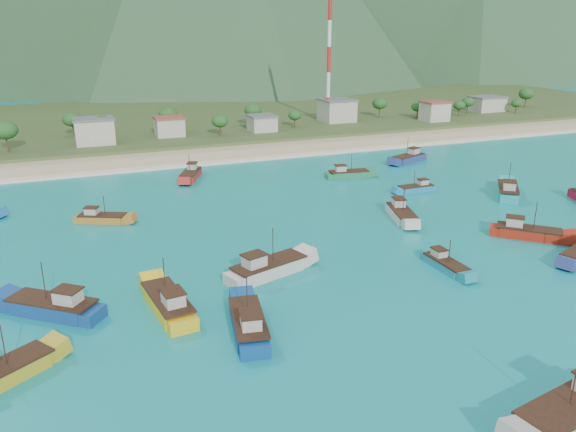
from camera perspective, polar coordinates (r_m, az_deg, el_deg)
name	(u,v)px	position (r m, az deg, el deg)	size (l,w,h in m)	color
ground	(353,275)	(75.58, 6.63, -6.02)	(600.00, 600.00, 0.00)	#0B827A
beach	(206,156)	(146.36, -8.32, 6.07)	(400.00, 18.00, 1.20)	beige
land	(163,121)	(205.17, -12.56, 9.41)	(400.00, 110.00, 2.40)	#385123
surf_line	(216,164)	(137.38, -7.34, 5.28)	(400.00, 2.50, 0.08)	white
village	(204,122)	(170.49, -8.51, 9.45)	(219.31, 25.77, 7.45)	beige
vegetation	(145,124)	(166.23, -14.35, 9.00)	(274.75, 25.79, 8.47)	#235623
radio_tower	(329,47)	(187.16, 4.21, 16.78)	(1.20, 1.20, 47.73)	red
boat_2	(508,192)	(117.85, 21.43, 2.32)	(10.09, 11.17, 6.89)	teal
boat_5	(416,189)	(115.82, 12.90, 2.69)	(8.18, 2.44, 4.83)	teal
boat_11	(268,269)	(74.80, -2.08, -5.44)	(12.29, 6.88, 6.97)	beige
boat_12	(401,215)	(98.62, 11.43, 0.14)	(5.94, 10.74, 6.09)	beige
boat_13	(575,412)	(55.01, 27.14, -17.26)	(13.09, 5.80, 7.47)	#B4A9A3
boat_14	(191,175)	(124.56, -9.85, 4.11)	(7.05, 10.51, 6.02)	#B42924
boat_15	(527,233)	(95.45, 23.10, -1.63)	(9.81, 9.81, 6.33)	#A32111
boat_19	(348,175)	(124.14, 6.10, 4.20)	(9.93, 4.26, 5.68)	#23794D
boat_21	(102,219)	(100.08, -18.40, -0.29)	(9.03, 6.09, 5.18)	#AF6E23
boat_23	(249,326)	(61.84, -4.02, -11.05)	(5.28, 11.44, 6.51)	navy
boat_24	(0,376)	(60.21, -27.19, -14.28)	(10.26, 8.22, 6.08)	gold
boat_26	(409,159)	(141.30, 12.16, 5.71)	(11.14, 6.80, 6.33)	navy
boat_27	(54,308)	(70.38, -22.66, -8.62)	(11.18, 9.98, 6.86)	navy
boat_28	(445,265)	(79.85, 15.67, -4.85)	(2.47, 8.19, 4.83)	teal
boat_29	(169,305)	(67.20, -12.04, -8.82)	(4.73, 11.90, 6.84)	yellow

